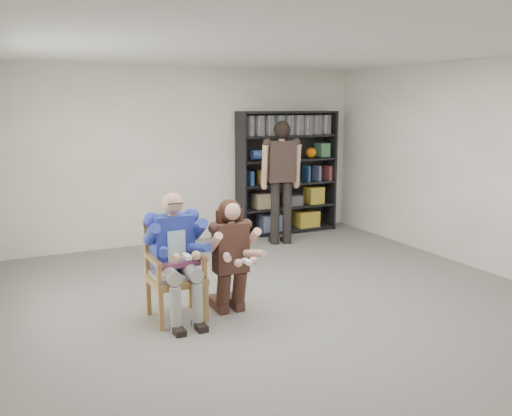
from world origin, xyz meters
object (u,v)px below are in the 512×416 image
standing_man (281,184)px  armchair (176,271)px  bookshelf (287,173)px  kneeling_woman (232,258)px  seated_man (175,257)px

standing_man → armchair: bearing=-125.4°
armchair → bookshelf: size_ratio=0.49×
kneeling_woman → bookshelf: bookshelf is taller
bookshelf → standing_man: bearing=-125.6°
armchair → seated_man: size_ratio=0.77×
kneeling_woman → standing_man: size_ratio=0.63×
armchair → standing_man: (2.47, 2.27, 0.45)m
armchair → bookshelf: (2.94, 2.93, 0.53)m
armchair → seated_man: 0.16m
armchair → kneeling_woman: 0.60m
seated_man → bookshelf: 4.17m
bookshelf → armchair: bearing=-135.1°
seated_man → standing_man: standing_man is taller
seated_man → standing_man: 3.37m
armchair → bookshelf: bearing=44.2°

